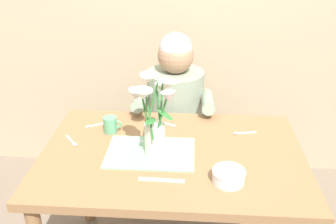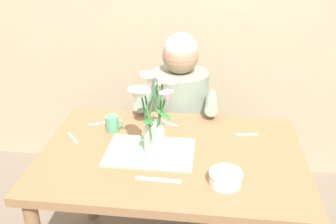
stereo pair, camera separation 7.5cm
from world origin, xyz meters
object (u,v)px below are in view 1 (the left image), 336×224
object	(u,v)px
seated_person	(175,123)
dinner_knife	(162,180)
tea_cup	(111,125)
flower_vase	(154,114)
ceramic_bowl	(229,175)

from	to	relation	value
seated_person	dinner_knife	xyz separation A→B (m)	(-0.01, -0.83, 0.18)
tea_cup	flower_vase	bearing A→B (deg)	-37.44
flower_vase	tea_cup	distance (m)	0.34
dinner_knife	ceramic_bowl	bearing A→B (deg)	4.17
flower_vase	tea_cup	size ratio (longest dim) A/B	3.87
ceramic_bowl	dinner_knife	world-z (taller)	ceramic_bowl
dinner_knife	tea_cup	distance (m)	0.48
dinner_knife	tea_cup	world-z (taller)	tea_cup
seated_person	ceramic_bowl	world-z (taller)	seated_person
flower_vase	seated_person	bearing A→B (deg)	84.47
seated_person	tea_cup	world-z (taller)	seated_person
seated_person	ceramic_bowl	distance (m)	0.89
tea_cup	ceramic_bowl	bearing A→B (deg)	-33.87
flower_vase	ceramic_bowl	xyz separation A→B (m)	(0.32, -0.19, -0.17)
tea_cup	dinner_knife	bearing A→B (deg)	-53.32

